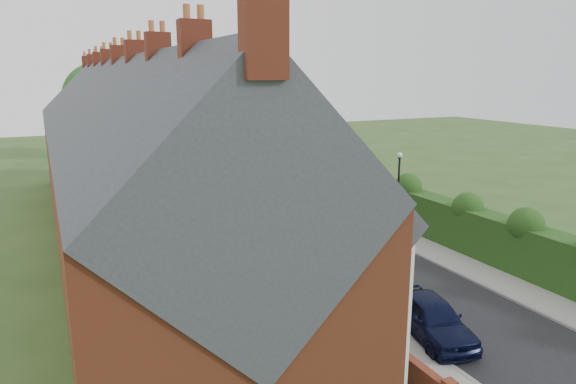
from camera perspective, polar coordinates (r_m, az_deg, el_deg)
name	(u,v)px	position (r m, az deg, el deg)	size (l,w,h in m)	color
ground	(390,269)	(26.65, 11.23, -8.38)	(140.00, 140.00, 0.00)	#2D4C1E
road	(287,216)	(35.36, -0.09, -2.72)	(6.00, 58.00, 0.02)	black
pavement_hedge_side	(338,209)	(37.23, 5.62, -1.89)	(2.20, 58.00, 0.12)	gray
pavement_house_side	(234,222)	(33.94, -5.98, -3.39)	(1.70, 58.00, 0.12)	gray
kerb_hedge_side	(326,211)	(36.71, 4.22, -2.07)	(0.18, 58.00, 0.13)	gray
kerb_house_side	(246,221)	(34.20, -4.71, -3.22)	(0.18, 58.00, 0.13)	gray
hedge	(360,186)	(37.81, 8.01, 0.68)	(2.10, 58.00, 2.85)	#193D13
terrace_row	(130,166)	(30.45, -17.16, 2.73)	(9.05, 40.50, 11.50)	brown
garden_wall_row	(225,222)	(32.61, -7.06, -3.37)	(0.35, 40.35, 1.10)	brown
lamppost	(398,184)	(30.75, 12.17, 0.88)	(0.32, 0.32, 5.16)	black
tree_far_left	(161,108)	(61.21, -13.90, 9.02)	(7.14, 6.80, 9.29)	#332316
tree_far_right	(207,101)	(64.60, -8.98, 9.97)	(7.98, 7.60, 10.31)	#332316
tree_far_back	(103,100)	(63.21, -19.86, 9.58)	(8.40, 8.00, 10.82)	#332316
car_navy	(431,317)	(20.37, 15.65, -13.24)	(1.82, 4.53, 1.54)	black
car_silver_a	(359,268)	(24.75, 7.94, -8.33)	(1.39, 3.99, 1.31)	#A2A2A7
car_silver_b	(348,253)	(26.64, 6.71, -6.75)	(2.13, 4.62, 1.29)	silver
car_white	(271,210)	(34.25, -1.92, -1.99)	(2.07, 5.08, 1.48)	silver
car_green	(261,202)	(36.07, -3.03, -1.15)	(1.85, 4.60, 1.57)	black
car_red	(222,183)	(43.12, -7.32, 1.04)	(1.54, 4.41, 1.45)	maroon
car_beige	(194,173)	(47.99, -10.45, 2.07)	(2.18, 4.72, 1.31)	tan
car_grey	(182,163)	(53.34, -11.75, 3.14)	(1.92, 4.72, 1.37)	#4E5154
car_black	(164,154)	(60.01, -13.62, 4.10)	(1.53, 3.80, 1.30)	black
horse	(289,204)	(35.81, 0.09, -1.37)	(0.76, 1.66, 1.41)	#4B2F1B
horse_cart	(278,192)	(37.27, -1.10, 0.03)	(1.34, 2.97, 2.14)	black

